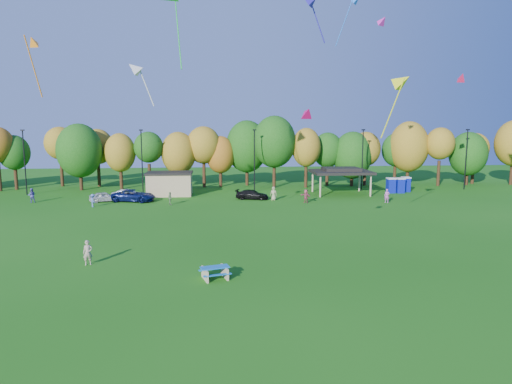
{
  "coord_description": "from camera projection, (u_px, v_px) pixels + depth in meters",
  "views": [
    {
      "loc": [
        -3.48,
        -25.63,
        9.75
      ],
      "look_at": [
        -0.73,
        6.0,
        5.05
      ],
      "focal_mm": 32.0,
      "sensor_mm": 36.0,
      "label": 1
    }
  ],
  "objects": [
    {
      "name": "far_person_2",
      "position": [
        306.0,
        196.0,
        57.22
      ],
      "size": [
        1.4,
        1.58,
        1.73
      ],
      "primitive_type": "imported",
      "rotation": [
        0.0,
        0.0,
        5.38
      ],
      "color": "#A9465A",
      "rests_on": "ground"
    },
    {
      "name": "car_b",
      "position": [
        129.0,
        195.0,
        59.0
      ],
      "size": [
        4.5,
        2.05,
        1.43
      ],
      "primitive_type": "imported",
      "rotation": [
        0.0,
        0.0,
        1.7
      ],
      "color": "#929297",
      "rests_on": "ground"
    },
    {
      "name": "kite_2",
      "position": [
        33.0,
        43.0,
        37.81
      ],
      "size": [
        1.35,
        3.07,
        5.25
      ],
      "color": "orange"
    },
    {
      "name": "lamp_posts",
      "position": [
        254.0,
        159.0,
        65.86
      ],
      "size": [
        64.5,
        0.25,
        9.09
      ],
      "color": "black",
      "rests_on": "ground"
    },
    {
      "name": "car_d",
      "position": [
        252.0,
        195.0,
        60.03
      ],
      "size": [
        4.59,
        2.77,
        1.24
      ],
      "primitive_type": "imported",
      "rotation": [
        0.0,
        0.0,
        1.32
      ],
      "color": "black",
      "rests_on": "ground"
    },
    {
      "name": "picnic_table",
      "position": [
        215.0,
        272.0,
        29.07
      ],
      "size": [
        2.15,
        1.93,
        0.78
      ],
      "rotation": [
        0.0,
        0.0,
        0.27
      ],
      "color": "tan",
      "rests_on": "ground"
    },
    {
      "name": "far_person_5",
      "position": [
        387.0,
        196.0,
        57.26
      ],
      "size": [
        0.77,
        0.71,
        1.76
      ],
      "primitive_type": "imported",
      "rotation": [
        0.0,
        0.0,
        5.68
      ],
      "color": "#C45CB4",
      "rests_on": "ground"
    },
    {
      "name": "utility_building",
      "position": [
        170.0,
        184.0,
        63.34
      ],
      "size": [
        6.3,
        4.3,
        3.25
      ],
      "color": "tan",
      "rests_on": "ground"
    },
    {
      "name": "kite_8",
      "position": [
        308.0,
        1.0,
        41.25
      ],
      "size": [
        2.77,
        1.82,
        4.53
      ],
      "color": "navy"
    },
    {
      "name": "kite_6",
      "position": [
        383.0,
        21.0,
        46.1
      ],
      "size": [
        1.62,
        1.71,
        1.38
      ],
      "color": "#E325B0"
    },
    {
      "name": "kite_5",
      "position": [
        402.0,
        82.0,
        37.31
      ],
      "size": [
        3.07,
        2.81,
        5.61
      ],
      "color": "yellow"
    },
    {
      "name": "kite_9",
      "position": [
        461.0,
        77.0,
        51.23
      ],
      "size": [
        1.13,
        1.5,
        1.46
      ],
      "color": "#CF1846"
    },
    {
      "name": "porta_potties",
      "position": [
        399.0,
        185.0,
        66.02
      ],
      "size": [
        3.75,
        2.23,
        2.18
      ],
      "color": "#0C189E",
      "rests_on": "ground"
    },
    {
      "name": "far_person_3",
      "position": [
        170.0,
        199.0,
        55.63
      ],
      "size": [
        0.76,
        1.02,
        1.61
      ],
      "primitive_type": "imported",
      "rotation": [
        0.0,
        0.0,
        2.01
      ],
      "color": "#638753",
      "rests_on": "ground"
    },
    {
      "name": "car_c",
      "position": [
        134.0,
        196.0,
        58.29
      ],
      "size": [
        5.96,
        3.89,
        1.52
      ],
      "primitive_type": "imported",
      "rotation": [
        0.0,
        0.0,
        1.3
      ],
      "color": "#0D1750",
      "rests_on": "ground"
    },
    {
      "name": "car_a",
      "position": [
        104.0,
        197.0,
        58.1
      ],
      "size": [
        4.0,
        2.54,
        1.27
      ],
      "primitive_type": "imported",
      "rotation": [
        0.0,
        0.0,
        1.87
      ],
      "color": "silver",
      "rests_on": "ground"
    },
    {
      "name": "far_person_1",
      "position": [
        32.0,
        195.0,
        57.47
      ],
      "size": [
        1.06,
        0.93,
        1.82
      ],
      "primitive_type": "imported",
      "rotation": [
        0.0,
        0.0,
        3.46
      ],
      "color": "#4E479C",
      "rests_on": "ground"
    },
    {
      "name": "tree_line",
      "position": [
        232.0,
        150.0,
        70.88
      ],
      "size": [
        93.57,
        10.55,
        11.15
      ],
      "color": "black",
      "rests_on": "ground"
    },
    {
      "name": "pavilion",
      "position": [
        341.0,
        171.0,
        64.18
      ],
      "size": [
        8.2,
        6.2,
        3.77
      ],
      "color": "tan",
      "rests_on": "ground"
    },
    {
      "name": "ground",
      "position": [
        277.0,
        291.0,
        26.98
      ],
      "size": [
        160.0,
        160.0,
        0.0
      ],
      "primitive_type": "plane",
      "color": "#19600F",
      "rests_on": "ground"
    },
    {
      "name": "far_person_0",
      "position": [
        274.0,
        193.0,
        59.25
      ],
      "size": [
        1.03,
        0.9,
        1.78
      ],
      "primitive_type": "imported",
      "rotation": [
        0.0,
        0.0,
        5.8
      ],
      "color": "tan",
      "rests_on": "ground"
    },
    {
      "name": "kite_0",
      "position": [
        307.0,
        113.0,
        29.27
      ],
      "size": [
        1.01,
        1.25,
        1.15
      ],
      "color": "#C30A5B"
    },
    {
      "name": "kite_15",
      "position": [
        134.0,
        69.0,
        33.85
      ],
      "size": [
        2.19,
        1.12,
        3.48
      ],
      "color": "#B8B8B8"
    },
    {
      "name": "kite_flyer",
      "position": [
        88.0,
        253.0,
        31.88
      ],
      "size": [
        0.73,
        0.58,
        1.75
      ],
      "primitive_type": "imported",
      "rotation": [
        0.0,
        0.0,
        0.28
      ],
      "color": "tan",
      "rests_on": "ground"
    },
    {
      "name": "far_person_4",
      "position": [
        93.0,
        201.0,
        54.33
      ],
      "size": [
        1.04,
        1.17,
        1.57
      ],
      "primitive_type": "imported",
      "rotation": [
        0.0,
        0.0,
        2.15
      ],
      "color": "#5066B1",
      "rests_on": "ground"
    }
  ]
}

